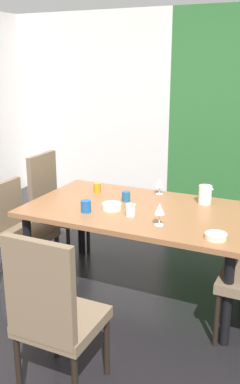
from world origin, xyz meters
TOP-DOWN VIEW (x-y plane):
  - ground_plane at (0.00, 0.00)m, footprint 5.20×5.55m
  - back_panel_interior at (-1.40, 2.73)m, footprint 2.40×0.10m
  - dining_table at (0.32, 0.47)m, footprint 1.83×1.07m
  - chair_left_near at (-0.71, 0.18)m, footprint 0.44×0.44m
  - chair_head_near at (0.34, -0.85)m, footprint 0.44×0.44m
  - chair_left_far at (-0.73, 0.76)m, footprint 0.44×0.44m
  - wine_glass_front at (0.33, 0.90)m, footprint 0.08×0.08m
  - wine_glass_left at (0.59, 0.18)m, footprint 0.08×0.08m
  - serving_bowl_west at (1.02, 0.10)m, footprint 0.15×0.15m
  - serving_bowl_east at (0.12, 0.35)m, footprint 0.16×0.16m
  - cup_near_window at (0.32, 0.27)m, footprint 0.08×0.08m
  - cup_north at (-0.04, 0.21)m, footprint 0.08×0.08m
  - cup_center at (-0.21, 0.72)m, footprint 0.07×0.07m
  - cup_near_shelf at (0.14, 0.59)m, footprint 0.07×0.07m
  - pitcher_south at (0.76, 0.81)m, footprint 0.12×0.11m

SIDE VIEW (x-z plane):
  - ground_plane at x=0.00m, z-range -0.02..0.00m
  - chair_left_near at x=-0.71m, z-range 0.06..0.96m
  - chair_head_near at x=0.34m, z-range 0.04..1.07m
  - chair_left_far at x=-0.73m, z-range 0.04..1.07m
  - dining_table at x=0.32m, z-range 0.30..1.04m
  - serving_bowl_west at x=1.02m, z-range 0.74..0.78m
  - serving_bowl_east at x=0.12m, z-range 0.74..0.79m
  - cup_center at x=-0.21m, z-range 0.74..0.83m
  - cup_near_shelf at x=0.14m, z-range 0.74..0.83m
  - cup_near_window at x=0.32m, z-range 0.74..0.84m
  - cup_north at x=-0.04m, z-range 0.74..0.84m
  - pitcher_south at x=0.76m, z-range 0.74..0.90m
  - wine_glass_front at x=0.33m, z-range 0.77..0.92m
  - wine_glass_left at x=0.59m, z-range 0.78..0.95m
  - back_panel_interior at x=-1.40m, z-range 0.00..2.52m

